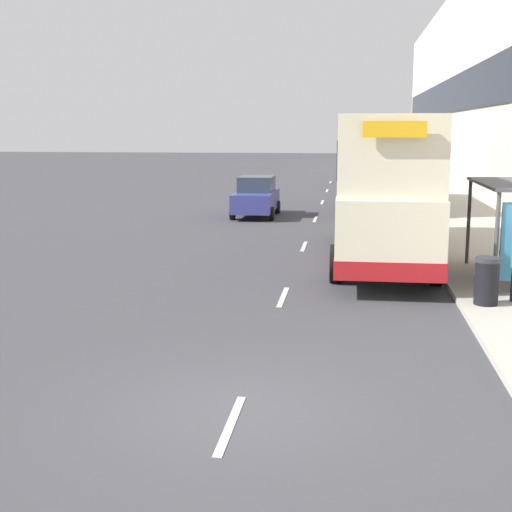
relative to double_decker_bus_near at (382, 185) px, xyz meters
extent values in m
plane|color=#38383D|center=(-2.47, -12.25, -2.29)|extent=(220.00, 220.00, 0.00)
cube|color=#A39E93|center=(4.03, 26.25, -2.22)|extent=(5.00, 93.00, 0.14)
cube|color=beige|center=(8.03, 26.25, 4.95)|extent=(3.00, 93.00, 14.48)
cube|color=black|center=(6.49, 26.25, 4.23)|extent=(0.12, 89.28, 2.61)
cube|color=silver|center=(-2.47, -12.77, -2.28)|extent=(0.12, 2.00, 0.01)
cube|color=silver|center=(-2.47, -5.27, -2.28)|extent=(0.12, 2.00, 0.01)
cube|color=silver|center=(-2.47, 2.24, -2.28)|extent=(0.12, 2.00, 0.01)
cube|color=silver|center=(-2.47, 9.75, -2.28)|extent=(0.12, 2.00, 0.01)
cube|color=silver|center=(-2.47, 17.25, -2.28)|extent=(0.12, 2.00, 0.01)
cube|color=silver|center=(-2.47, 24.76, -2.28)|extent=(0.12, 2.00, 0.01)
cube|color=silver|center=(-2.47, 32.27, -2.28)|extent=(0.12, 2.00, 0.01)
cube|color=#4C4C51|center=(3.13, -2.95, 0.29)|extent=(1.60, 4.20, 0.08)
cylinder|color=#4C4C51|center=(2.43, -4.95, -0.95)|extent=(0.10, 0.10, 2.40)
cylinder|color=#4C4C51|center=(2.43, -0.95, -0.95)|extent=(0.10, 0.10, 2.40)
cube|color=beige|center=(0.00, 0.00, -0.86)|extent=(2.55, 11.01, 1.85)
cube|color=beige|center=(0.00, 0.00, 1.04)|extent=(2.50, 10.68, 1.95)
cube|color=#B2191E|center=(0.00, 0.00, -1.56)|extent=(2.58, 11.07, 0.45)
cube|color=#2D3847|center=(0.00, 0.00, -0.49)|extent=(2.58, 10.35, 0.81)
cube|color=#2D3847|center=(0.00, 0.00, 0.94)|extent=(2.55, 10.35, 0.94)
cube|color=yellow|center=(0.00, -5.49, 1.66)|extent=(1.40, 0.08, 0.36)
cylinder|color=black|center=(-1.27, 3.74, -1.79)|extent=(0.30, 1.00, 1.00)
cylinder|color=black|center=(1.28, 3.74, -1.79)|extent=(0.30, 1.00, 1.00)
cylinder|color=black|center=(-1.27, -3.41, -1.79)|extent=(0.30, 1.00, 1.00)
cylinder|color=black|center=(1.28, -3.41, -1.79)|extent=(0.30, 1.00, 1.00)
cube|color=beige|center=(0.08, 14.66, -0.86)|extent=(2.55, 11.27, 1.85)
cube|color=beige|center=(0.08, 14.66, 1.04)|extent=(2.50, 10.93, 1.95)
cube|color=#B2191E|center=(0.08, 14.66, -1.56)|extent=(2.58, 11.33, 0.45)
cube|color=#2D3847|center=(0.08, 14.66, -0.49)|extent=(2.58, 10.59, 0.81)
cube|color=#2D3847|center=(0.08, 14.66, 0.94)|extent=(2.55, 10.59, 0.94)
cube|color=yellow|center=(0.08, 9.05, 1.66)|extent=(1.40, 0.08, 0.36)
cylinder|color=black|center=(-1.20, 18.49, -1.79)|extent=(0.30, 1.00, 1.00)
cylinder|color=black|center=(1.35, 18.49, -1.79)|extent=(0.30, 1.00, 1.00)
cylinder|color=black|center=(-1.20, 11.17, -1.79)|extent=(0.30, 1.00, 1.00)
cylinder|color=black|center=(1.35, 11.17, -1.79)|extent=(0.30, 1.00, 1.00)
cube|color=navy|center=(-5.23, 10.46, -1.57)|extent=(1.74, 4.27, 0.84)
cube|color=#2D3847|center=(-5.23, 10.67, -0.80)|extent=(1.53, 2.05, 0.69)
cylinder|color=black|center=(-4.36, 9.13, -1.99)|extent=(0.20, 0.60, 0.60)
cylinder|color=black|center=(-6.10, 9.13, -1.99)|extent=(0.20, 0.60, 0.60)
cylinder|color=black|center=(-4.36, 11.78, -1.99)|extent=(0.20, 0.60, 0.60)
cylinder|color=black|center=(-6.10, 11.78, -1.99)|extent=(0.20, 0.60, 0.60)
cube|color=black|center=(0.08, 30.30, -1.60)|extent=(1.82, 4.52, 0.76)
cube|color=#2D3847|center=(0.08, 30.08, -0.91)|extent=(1.61, 2.17, 0.62)
cylinder|color=black|center=(-0.83, 31.70, -1.99)|extent=(0.20, 0.60, 0.60)
cylinder|color=black|center=(0.99, 31.70, -1.99)|extent=(0.20, 0.60, 0.60)
cylinder|color=black|center=(-0.83, 28.90, -1.99)|extent=(0.20, 0.60, 0.60)
cylinder|color=black|center=(0.99, 28.90, -1.99)|extent=(0.20, 0.60, 0.60)
cube|color=#4C5156|center=(0.12, 48.34, -1.59)|extent=(1.81, 4.15, 0.78)
cube|color=#2D3847|center=(0.12, 48.13, -0.88)|extent=(1.60, 1.99, 0.64)
cylinder|color=black|center=(-0.78, 49.63, -1.99)|extent=(0.20, 0.60, 0.60)
cylinder|color=black|center=(1.03, 49.63, -1.99)|extent=(0.20, 0.60, 0.60)
cylinder|color=black|center=(-0.78, 47.05, -1.99)|extent=(0.20, 0.60, 0.60)
cylinder|color=black|center=(1.03, 47.05, -1.99)|extent=(0.20, 0.60, 0.60)
cylinder|color=black|center=(2.08, -5.93, -1.67)|extent=(0.52, 0.52, 0.95)
cylinder|color=#2D2D33|center=(2.08, -5.93, -1.15)|extent=(0.55, 0.55, 0.10)
camera|label=1|loc=(-0.93, -21.75, 1.67)|focal=50.00mm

